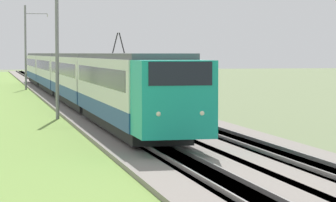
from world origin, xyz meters
TOP-DOWN VIEW (x-y plane):
  - ballast_main at (50.00, 0.00)m, footprint 240.00×4.40m
  - ballast_adjacent at (50.00, -3.98)m, footprint 240.00×4.40m
  - track_main at (50.00, 0.00)m, footprint 240.00×1.57m
  - track_adjacent at (50.00, -3.98)m, footprint 240.00×1.57m
  - grass_verge at (50.00, 5.53)m, footprint 240.00×8.66m
  - passenger_train at (65.19, 0.00)m, footprint 80.73×2.95m
  - catenary_mast_mid at (45.40, 2.52)m, footprint 0.22×2.56m
  - catenary_mast_far at (85.12, 2.52)m, footprint 0.22×2.56m

SIDE VIEW (x-z plane):
  - grass_verge at x=50.00m, z-range 0.00..0.12m
  - ballast_main at x=50.00m, z-range 0.00..0.30m
  - ballast_adjacent at x=50.00m, z-range 0.00..0.30m
  - track_main at x=50.00m, z-range -0.07..0.38m
  - track_adjacent at x=50.00m, z-range -0.07..0.38m
  - passenger_train at x=65.19m, z-range -0.16..5.03m
  - catenary_mast_far at x=85.12m, z-range 0.15..9.47m
  - catenary_mast_mid at x=45.40m, z-range 0.15..9.54m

